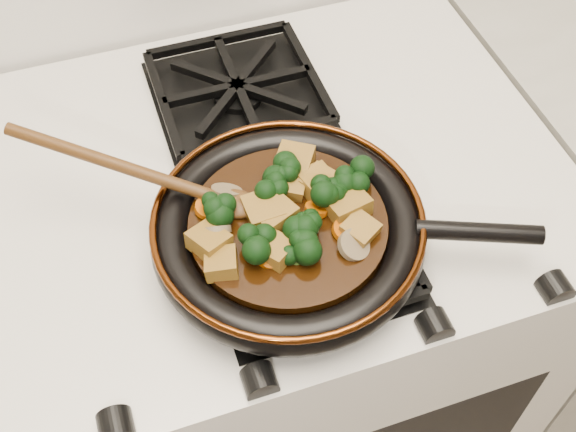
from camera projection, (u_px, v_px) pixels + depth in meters
name	position (u px, v px, depth m)	size (l,w,h in m)	color
stove	(274.00, 336.00, 1.29)	(0.76, 0.60, 0.90)	beige
burner_grate_front	(305.00, 247.00, 0.84)	(0.23, 0.23, 0.03)	black
burner_grate_back	(238.00, 91.00, 1.00)	(0.23, 0.23, 0.03)	black
skillet	(290.00, 230.00, 0.82)	(0.42, 0.31, 0.05)	black
braising_sauce	(288.00, 227.00, 0.81)	(0.22, 0.22, 0.02)	black
tofu_cube_0	(295.00, 162.00, 0.85)	(0.04, 0.04, 0.02)	brown
tofu_cube_1	(321.00, 184.00, 0.83)	(0.04, 0.04, 0.02)	brown
tofu_cube_2	(273.00, 215.00, 0.80)	(0.04, 0.04, 0.02)	brown
tofu_cube_3	(209.00, 242.00, 0.78)	(0.04, 0.04, 0.02)	brown
tofu_cube_4	(221.00, 263.00, 0.76)	(0.03, 0.03, 0.02)	brown
tofu_cube_5	(346.00, 204.00, 0.81)	(0.04, 0.05, 0.02)	brown
tofu_cube_6	(360.00, 230.00, 0.79)	(0.03, 0.03, 0.02)	brown
tofu_cube_7	(317.00, 182.00, 0.83)	(0.04, 0.04, 0.02)	brown
tofu_cube_8	(288.00, 185.00, 0.83)	(0.04, 0.03, 0.02)	brown
tofu_cube_9	(275.00, 250.00, 0.77)	(0.04, 0.04, 0.02)	brown
tofu_cube_10	(264.00, 211.00, 0.80)	(0.04, 0.04, 0.02)	brown
broccoli_floret_0	(296.00, 256.00, 0.77)	(0.06, 0.06, 0.05)	black
broccoli_floret_1	(274.00, 195.00, 0.82)	(0.05, 0.05, 0.05)	black
broccoli_floret_2	(283.00, 174.00, 0.83)	(0.06, 0.06, 0.05)	black
broccoli_floret_3	(261.00, 248.00, 0.77)	(0.06, 0.06, 0.05)	black
broccoli_floret_4	(329.00, 197.00, 0.81)	(0.06, 0.06, 0.05)	black
broccoli_floret_5	(304.00, 222.00, 0.79)	(0.06, 0.06, 0.05)	black
broccoli_floret_6	(220.00, 213.00, 0.80)	(0.06, 0.06, 0.05)	black
broccoli_floret_7	(355.00, 184.00, 0.83)	(0.06, 0.06, 0.05)	black
carrot_coin_0	(316.00, 209.00, 0.81)	(0.03, 0.03, 0.01)	#AA4704
carrot_coin_1	(345.00, 230.00, 0.79)	(0.03, 0.03, 0.01)	#AA4704
carrot_coin_2	(207.00, 208.00, 0.81)	(0.03, 0.03, 0.01)	#AA4704
carrot_coin_3	(270.00, 255.00, 0.77)	(0.03, 0.03, 0.01)	#AA4704
mushroom_slice_0	(354.00, 245.00, 0.78)	(0.04, 0.04, 0.01)	brown
mushroom_slice_1	(226.00, 192.00, 0.82)	(0.04, 0.04, 0.01)	brown
mushroom_slice_2	(217.00, 230.00, 0.79)	(0.03, 0.03, 0.01)	brown
wooden_spoon	(167.00, 181.00, 0.81)	(0.16, 0.11, 0.27)	#46280F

